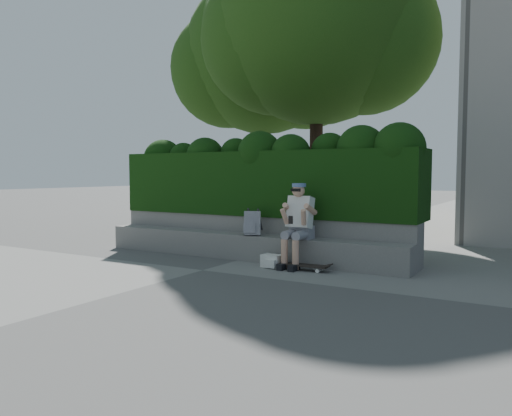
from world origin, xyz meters
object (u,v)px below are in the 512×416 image
Objects in this scene: backpack_plaid at (252,224)px; backpack_ground at (272,261)px; skateboard at (301,265)px; person at (298,221)px.

backpack_ground is at bearing -59.20° from backpack_plaid.
backpack_plaid is (-1.11, 0.34, 0.58)m from skateboard.
backpack_ground is (-0.35, -0.27, -0.65)m from person.
person reaches higher than backpack_plaid.
person reaches higher than skateboard.
backpack_ground reaches higher than skateboard.
person is at bearing 121.52° from skateboard.
person is 1.54× the size of skateboard.
skateboard is at bearing 4.09° from backpack_ground.
backpack_plaid is at bearing 175.03° from person.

